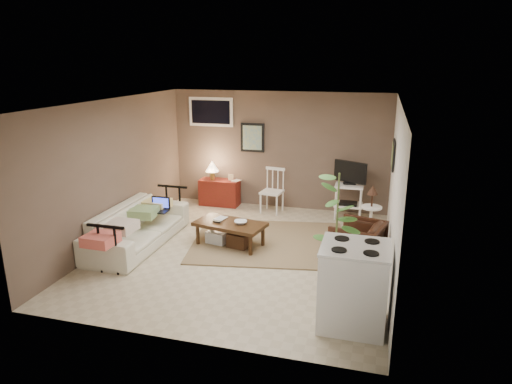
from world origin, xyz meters
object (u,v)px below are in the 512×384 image
(red_console, at_px, (219,190))
(stove, at_px, (353,286))
(sofa, at_px, (138,220))
(coffee_table, at_px, (230,232))
(armchair, at_px, (357,241))
(spindle_chair, at_px, (272,192))
(side_table, at_px, (372,206))
(potted_plant, at_px, (337,227))
(tv_stand, at_px, (349,189))

(red_console, relative_size, stove, 0.95)
(sofa, height_order, red_console, red_console)
(coffee_table, xyz_separation_m, stove, (2.13, -1.86, 0.26))
(armchair, bearing_deg, spindle_chair, -122.91)
(stove, bearing_deg, armchair, 91.41)
(side_table, xyz_separation_m, stove, (-0.12, -2.84, -0.09))
(sofa, height_order, potted_plant, potted_plant)
(coffee_table, bearing_deg, armchair, -3.27)
(armchair, xyz_separation_m, stove, (0.04, -1.74, 0.13))
(side_table, height_order, stove, stove)
(coffee_table, height_order, armchair, armchair)
(sofa, xyz_separation_m, red_console, (0.56, 2.41, -0.10))
(tv_stand, relative_size, stove, 1.13)
(armchair, xyz_separation_m, potted_plant, (-0.25, -0.87, 0.51))
(potted_plant, bearing_deg, sofa, 169.04)
(coffee_table, distance_m, spindle_chair, 1.94)
(sofa, xyz_separation_m, potted_plant, (3.33, -0.64, 0.43))
(sofa, xyz_separation_m, side_table, (3.74, 1.33, 0.16))
(coffee_table, bearing_deg, sofa, -167.05)
(spindle_chair, relative_size, side_table, 0.94)
(red_console, distance_m, tv_stand, 2.74)
(coffee_table, bearing_deg, stove, -41.15)
(spindle_chair, xyz_separation_m, armchair, (1.81, -2.03, -0.06))
(potted_plant, bearing_deg, spindle_chair, 118.31)
(tv_stand, distance_m, armchair, 2.09)
(coffee_table, height_order, red_console, red_console)
(armchair, bearing_deg, sofa, -71.11)
(spindle_chair, bearing_deg, sofa, -128.12)
(tv_stand, height_order, stove, tv_stand)
(armchair, height_order, potted_plant, potted_plant)
(coffee_table, xyz_separation_m, armchair, (2.08, -0.12, 0.12))
(side_table, distance_m, potted_plant, 2.03)
(side_table, bearing_deg, sofa, -160.50)
(sofa, distance_m, potted_plant, 3.42)
(potted_plant, bearing_deg, coffee_table, 151.64)
(side_table, xyz_separation_m, potted_plant, (-0.41, -1.97, 0.28))
(tv_stand, xyz_separation_m, armchair, (0.29, -2.06, -0.24))
(sofa, height_order, spindle_chair, spindle_chair)
(potted_plant, bearing_deg, stove, -71.27)
(side_table, relative_size, armchair, 1.31)
(spindle_chair, distance_m, armchair, 2.72)
(side_table, xyz_separation_m, armchair, (-0.16, -1.10, -0.23))
(tv_stand, xyz_separation_m, potted_plant, (0.04, -2.93, 0.27))
(tv_stand, relative_size, armchair, 1.55)
(side_table, height_order, armchair, side_table)
(red_console, height_order, armchair, red_console)
(red_console, xyz_separation_m, side_table, (3.18, -1.09, 0.26))
(spindle_chair, height_order, tv_stand, tv_stand)
(coffee_table, distance_m, potted_plant, 2.17)
(red_console, bearing_deg, potted_plant, -47.87)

